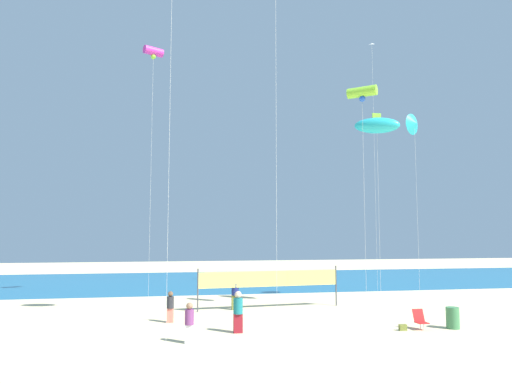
{
  "coord_description": "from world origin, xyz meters",
  "views": [
    {
      "loc": [
        -2.8,
        -14.14,
        4.36
      ],
      "look_at": [
        1.03,
        7.76,
        6.38
      ],
      "focal_mm": 32.22,
      "sensor_mm": 36.0,
      "label": 1
    }
  ],
  "objects_px": {
    "kite_cyan_inflatable": "(377,125)",
    "folding_beach_chair": "(420,319)",
    "beachgoer_navy_shirt": "(235,293)",
    "kite_lime_tube": "(362,93)",
    "beachgoer_plum_shirt": "(189,321)",
    "beachgoer_charcoal_shirt": "(170,306)",
    "beach_handbag": "(403,327)",
    "kite_white_diamond": "(372,66)",
    "trash_barrel": "(453,318)",
    "kite_magenta_tube": "(153,52)",
    "kite_cyan_delta": "(414,124)",
    "volleyball_net": "(270,280)",
    "beachgoer_teal_shirt": "(238,311)"
  },
  "relations": [
    {
      "from": "beachgoer_charcoal_shirt",
      "to": "beach_handbag",
      "type": "relative_size",
      "value": 4.42
    },
    {
      "from": "kite_white_diamond",
      "to": "kite_lime_tube",
      "type": "distance_m",
      "value": 12.39
    },
    {
      "from": "beachgoer_plum_shirt",
      "to": "volleyball_net",
      "type": "xyz_separation_m",
      "value": [
        4.9,
        7.74,
        0.79
      ]
    },
    {
      "from": "beachgoer_teal_shirt",
      "to": "folding_beach_chair",
      "type": "xyz_separation_m",
      "value": [
        8.33,
        -0.67,
        -0.5
      ]
    },
    {
      "from": "beachgoer_charcoal_shirt",
      "to": "kite_white_diamond",
      "type": "height_order",
      "value": "kite_white_diamond"
    },
    {
      "from": "beachgoer_plum_shirt",
      "to": "beachgoer_charcoal_shirt",
      "type": "distance_m",
      "value": 4.55
    },
    {
      "from": "kite_white_diamond",
      "to": "beachgoer_plum_shirt",
      "type": "bearing_deg",
      "value": -135.42
    },
    {
      "from": "folding_beach_chair",
      "to": "volleyball_net",
      "type": "height_order",
      "value": "volleyball_net"
    },
    {
      "from": "trash_barrel",
      "to": "kite_magenta_tube",
      "type": "xyz_separation_m",
      "value": [
        -14.34,
        10.99,
        16.07
      ]
    },
    {
      "from": "folding_beach_chair",
      "to": "kite_cyan_inflatable",
      "type": "bearing_deg",
      "value": 54.6
    },
    {
      "from": "kite_magenta_tube",
      "to": "kite_white_diamond",
      "type": "bearing_deg",
      "value": 9.19
    },
    {
      "from": "kite_cyan_inflatable",
      "to": "folding_beach_chair",
      "type": "bearing_deg",
      "value": -96.81
    },
    {
      "from": "beachgoer_navy_shirt",
      "to": "kite_cyan_delta",
      "type": "distance_m",
      "value": 15.64
    },
    {
      "from": "kite_cyan_inflatable",
      "to": "beachgoer_plum_shirt",
      "type": "bearing_deg",
      "value": -150.42
    },
    {
      "from": "folding_beach_chair",
      "to": "kite_magenta_tube",
      "type": "height_order",
      "value": "kite_magenta_tube"
    },
    {
      "from": "beachgoer_plum_shirt",
      "to": "kite_cyan_delta",
      "type": "height_order",
      "value": "kite_cyan_delta"
    },
    {
      "from": "kite_white_diamond",
      "to": "trash_barrel",
      "type": "bearing_deg",
      "value": -100.83
    },
    {
      "from": "beachgoer_navy_shirt",
      "to": "volleyball_net",
      "type": "height_order",
      "value": "volleyball_net"
    },
    {
      "from": "beachgoer_plum_shirt",
      "to": "beach_handbag",
      "type": "distance_m",
      "value": 9.65
    },
    {
      "from": "trash_barrel",
      "to": "beach_handbag",
      "type": "xyz_separation_m",
      "value": [
        -2.48,
        0.01,
        -0.35
      ]
    },
    {
      "from": "kite_magenta_tube",
      "to": "beachgoer_charcoal_shirt",
      "type": "bearing_deg",
      "value": -78.62
    },
    {
      "from": "beachgoer_charcoal_shirt",
      "to": "trash_barrel",
      "type": "bearing_deg",
      "value": -65.49
    },
    {
      "from": "beachgoer_navy_shirt",
      "to": "beach_handbag",
      "type": "bearing_deg",
      "value": -151.73
    },
    {
      "from": "kite_cyan_inflatable",
      "to": "beach_handbag",
      "type": "bearing_deg",
      "value": -105.77
    },
    {
      "from": "volleyball_net",
      "to": "kite_lime_tube",
      "type": "bearing_deg",
      "value": -33.4
    },
    {
      "from": "beach_handbag",
      "to": "kite_cyan_inflatable",
      "type": "xyz_separation_m",
      "value": [
        1.57,
        5.57,
        10.67
      ]
    },
    {
      "from": "beachgoer_plum_shirt",
      "to": "beachgoer_teal_shirt",
      "type": "height_order",
      "value": "beachgoer_teal_shirt"
    },
    {
      "from": "kite_lime_tube",
      "to": "beachgoer_navy_shirt",
      "type": "bearing_deg",
      "value": 155.49
    },
    {
      "from": "volleyball_net",
      "to": "kite_lime_tube",
      "type": "relative_size",
      "value": 0.68
    },
    {
      "from": "kite_white_diamond",
      "to": "kite_cyan_inflatable",
      "type": "xyz_separation_m",
      "value": [
        -3.54,
        -8.16,
        -6.93
      ]
    },
    {
      "from": "beachgoer_charcoal_shirt",
      "to": "kite_white_diamond",
      "type": "xyz_separation_m",
      "value": [
        15.5,
        10.02,
        16.93
      ]
    },
    {
      "from": "volleyball_net",
      "to": "kite_cyan_inflatable",
      "type": "xyz_separation_m",
      "value": [
        6.27,
        -1.4,
        9.17
      ]
    },
    {
      "from": "beachgoer_charcoal_shirt",
      "to": "kite_cyan_delta",
      "type": "relative_size",
      "value": 0.13
    },
    {
      "from": "beachgoer_navy_shirt",
      "to": "trash_barrel",
      "type": "bearing_deg",
      "value": -142.9
    },
    {
      "from": "folding_beach_chair",
      "to": "kite_magenta_tube",
      "type": "xyz_separation_m",
      "value": [
        -12.78,
        10.86,
        16.09
      ]
    },
    {
      "from": "beachgoer_teal_shirt",
      "to": "beach_handbag",
      "type": "relative_size",
      "value": 5.28
    },
    {
      "from": "beachgoer_plum_shirt",
      "to": "beachgoer_navy_shirt",
      "type": "xyz_separation_m",
      "value": [
        2.85,
        7.73,
        0.11
      ]
    },
    {
      "from": "beachgoer_navy_shirt",
      "to": "kite_lime_tube",
      "type": "distance_m",
      "value": 13.46
    },
    {
      "from": "folding_beach_chair",
      "to": "volleyball_net",
      "type": "bearing_deg",
      "value": 100.77
    },
    {
      "from": "beach_handbag",
      "to": "kite_white_diamond",
      "type": "xyz_separation_m",
      "value": [
        5.11,
        13.72,
        17.6
      ]
    },
    {
      "from": "folding_beach_chair",
      "to": "beach_handbag",
      "type": "relative_size",
      "value": 2.58
    },
    {
      "from": "beach_handbag",
      "to": "kite_cyan_delta",
      "type": "height_order",
      "value": "kite_cyan_delta"
    },
    {
      "from": "beachgoer_charcoal_shirt",
      "to": "kite_white_diamond",
      "type": "bearing_deg",
      "value": -16.51
    },
    {
      "from": "kite_white_diamond",
      "to": "beachgoer_teal_shirt",
      "type": "bearing_deg",
      "value": -134.08
    },
    {
      "from": "beachgoer_teal_shirt",
      "to": "kite_magenta_tube",
      "type": "bearing_deg",
      "value": -99.0
    },
    {
      "from": "folding_beach_chair",
      "to": "kite_cyan_delta",
      "type": "bearing_deg",
      "value": 31.89
    },
    {
      "from": "folding_beach_chair",
      "to": "kite_cyan_delta",
      "type": "xyz_separation_m",
      "value": [
        3.97,
        7.02,
        10.94
      ]
    },
    {
      "from": "beach_handbag",
      "to": "kite_magenta_tube",
      "type": "xyz_separation_m",
      "value": [
        -11.86,
        10.98,
        16.42
      ]
    },
    {
      "from": "kite_cyan_delta",
      "to": "beach_handbag",
      "type": "bearing_deg",
      "value": -124.44
    },
    {
      "from": "beachgoer_plum_shirt",
      "to": "folding_beach_chair",
      "type": "bearing_deg",
      "value": -125.75
    }
  ]
}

